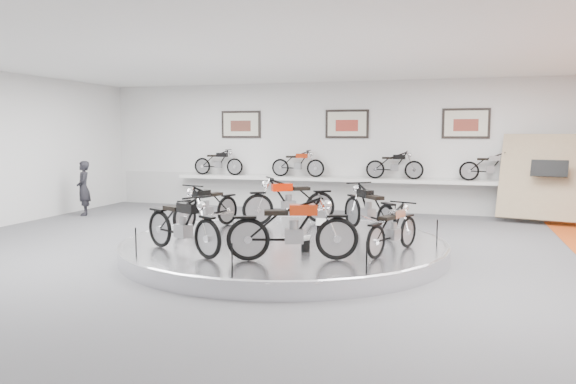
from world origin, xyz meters
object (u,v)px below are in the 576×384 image
(bike_a, at_px, (369,208))
(bike_e, at_px, (293,228))
(visitor, at_px, (84,188))
(bike_d, at_px, (182,224))
(bike_b, at_px, (289,200))
(bike_f, at_px, (393,228))
(shelf, at_px, (345,180))
(bike_c, at_px, (207,206))
(display_platform, at_px, (284,247))

(bike_a, bearing_deg, bike_e, 126.21)
(bike_e, bearing_deg, visitor, 127.94)
(bike_d, bearing_deg, bike_b, 102.99)
(bike_f, height_order, visitor, visitor)
(shelf, xyz_separation_m, bike_d, (-1.36, -8.08, -0.17))
(visitor, bearing_deg, bike_c, 25.67)
(bike_a, relative_size, visitor, 1.11)
(bike_a, relative_size, bike_c, 1.04)
(bike_f, bearing_deg, bike_e, 146.38)
(bike_d, distance_m, bike_f, 3.72)
(bike_c, xyz_separation_m, bike_e, (2.69, -2.45, 0.04))
(visitor, bearing_deg, display_platform, 27.63)
(display_platform, bearing_deg, shelf, 90.00)
(bike_e, distance_m, bike_f, 1.87)
(shelf, xyz_separation_m, bike_c, (-2.02, -5.65, -0.19))
(bike_b, bearing_deg, bike_d, 43.19)
(display_platform, bearing_deg, bike_c, 159.71)
(bike_f, bearing_deg, display_platform, 95.56)
(shelf, height_order, bike_a, bike_a)
(bike_a, xyz_separation_m, visitor, (-8.72, 2.14, -0.02))
(bike_d, relative_size, bike_e, 0.96)
(display_platform, xyz_separation_m, bike_d, (-1.36, -1.68, 0.68))
(bike_a, bearing_deg, bike_d, 97.91)
(bike_e, bearing_deg, bike_d, 160.70)
(bike_d, bearing_deg, bike_e, 26.83)
(display_platform, relative_size, shelf, 0.58)
(display_platform, height_order, bike_e, bike_e)
(bike_a, height_order, bike_c, bike_a)
(bike_c, bearing_deg, visitor, -99.59)
(shelf, relative_size, bike_a, 6.14)
(bike_c, height_order, bike_e, bike_e)
(bike_d, bearing_deg, shelf, 107.72)
(display_platform, distance_m, bike_e, 1.96)
(shelf, height_order, bike_c, bike_c)
(bike_b, distance_m, bike_d, 3.70)
(bike_c, relative_size, bike_d, 0.97)
(bike_c, distance_m, visitor, 5.88)
(display_platform, xyz_separation_m, bike_a, (1.49, 1.33, 0.68))
(bike_b, bearing_deg, bike_f, 103.76)
(bike_b, bearing_deg, bike_a, 131.01)
(bike_a, xyz_separation_m, bike_c, (-3.51, -0.58, -0.02))
(bike_e, bearing_deg, display_platform, 92.64)
(visitor, bearing_deg, bike_f, 29.75)
(bike_a, xyz_separation_m, bike_d, (-2.85, -3.01, -0.00))
(bike_b, bearing_deg, bike_e, 74.74)
(bike_f, xyz_separation_m, visitor, (-9.43, 4.11, 0.06))
(shelf, relative_size, bike_d, 6.15)
(bike_e, height_order, bike_f, bike_e)
(display_platform, bearing_deg, bike_d, -129.00)
(bike_a, distance_m, bike_f, 2.10)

